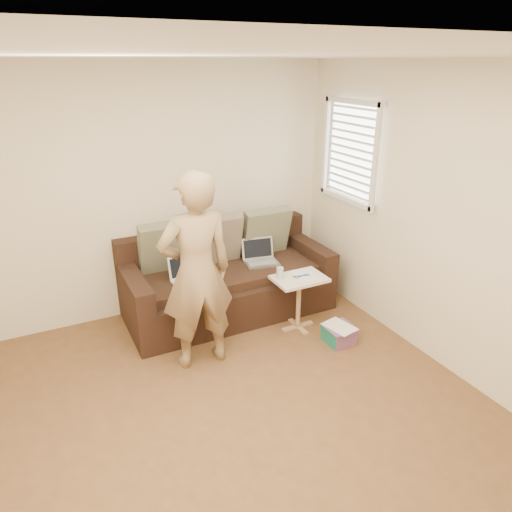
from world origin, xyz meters
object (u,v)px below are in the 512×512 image
sofa (229,277)px  side_table (298,303)px  striped_box (339,334)px  person (196,272)px  laptop_white (191,282)px  laptop_silver (262,264)px  drinking_glass (280,273)px

sofa → side_table: sofa is taller
sofa → striped_box: (0.72, -1.05, -0.34)m
person → laptop_white: bearing=-102.0°
laptop_silver → side_table: laptop_silver is taller
laptop_silver → side_table: size_ratio=0.62×
person → drinking_glass: (0.92, 0.16, -0.26)m
side_table → drinking_glass: size_ratio=4.78×
laptop_silver → drinking_glass: size_ratio=2.98×
sofa → side_table: size_ratio=3.83×
drinking_glass → person: bearing=-169.9°
laptop_silver → person: size_ratio=0.20×
sofa → drinking_glass: bearing=-61.0°
sofa → side_table: bearing=-51.3°
person → side_table: size_ratio=3.13×
laptop_silver → laptop_white: size_ratio=1.02×
sofa → laptop_white: (-0.47, -0.14, 0.10)m
sofa → laptop_white: size_ratio=6.25×
sofa → striped_box: sofa is taller
side_table → laptop_silver: bearing=102.0°
person → striped_box: person is taller
striped_box → side_table: bearing=117.2°
sofa → drinking_glass: 0.68m
laptop_white → striped_box: size_ratio=1.26×
laptop_silver → person: bearing=-135.7°
laptop_silver → drinking_glass: 0.53m
laptop_white → drinking_glass: (0.78, -0.43, 0.11)m
side_table → striped_box: (0.22, -0.42, -0.20)m
person → drinking_glass: bearing=-168.4°
laptop_silver → person: 1.26m
person → striped_box: 1.59m
laptop_white → drinking_glass: bearing=-35.5°
laptop_silver → side_table: 0.64m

